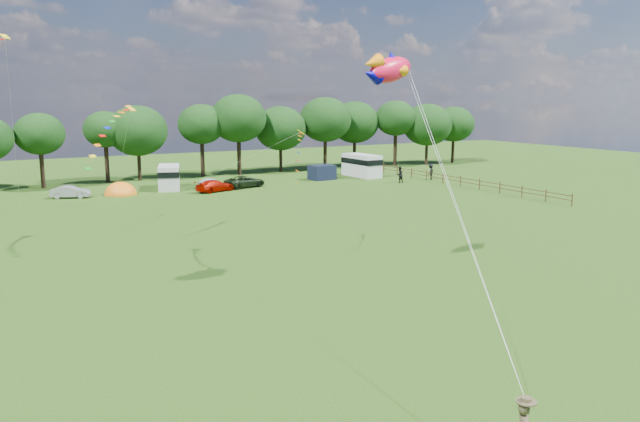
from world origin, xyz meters
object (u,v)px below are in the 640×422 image
car_d (245,182)px  campervan_d (362,165)px  car_b (70,192)px  walker_a (400,175)px  car_c (215,186)px  fish_kite (387,70)px  campervan_c (169,176)px  tent_greyblue (210,188)px  tent_orange (121,194)px  walker_b (431,172)px

car_d → campervan_d: bearing=-97.1°
car_b → walker_a: bearing=-80.8°
car_c → fish_kite: size_ratio=1.12×
walker_a → car_c: bearing=-13.8°
car_b → fish_kite: (10.96, -38.36, 10.64)m
campervan_c → campervan_d: size_ratio=0.97×
walker_a → tent_greyblue: bearing=-20.2°
tent_orange → tent_greyblue: size_ratio=1.13×
walker_b → campervan_d: bearing=-79.9°
fish_kite → tent_greyblue: bearing=71.4°
car_c → fish_kite: (-3.05, -35.43, 10.62)m
campervan_c → car_b: bearing=115.3°
tent_orange → campervan_d: bearing=1.0°
walker_a → walker_b: bearing=-179.0°
campervan_d → walker_a: 7.21m
walker_a → car_b: bearing=-14.5°
car_d → campervan_d: campervan_d is taller
car_b → tent_orange: (4.83, -0.11, -0.59)m
campervan_d → walker_b: size_ratio=2.98×
car_c → campervan_c: campervan_c is taller
campervan_d → fish_kite: (-23.64, -38.75, 9.75)m
fish_kite → campervan_c: bearing=77.2°
car_c → campervan_d: size_ratio=0.72×
car_d → fish_kite: fish_kite is taller
walker_a → car_d: bearing=-20.6°
car_d → campervan_c: size_ratio=0.84×
tent_orange → tent_greyblue: 9.41m
campervan_d → tent_orange: bearing=88.3°
campervan_c → tent_greyblue: campervan_c is taller
campervan_c → walker_b: 30.84m
car_b → tent_greyblue: size_ratio=1.08×
tent_greyblue → walker_b: size_ratio=1.66×
campervan_c → tent_greyblue: size_ratio=1.75×
tent_greyblue → walker_a: size_ratio=1.68×
campervan_d → tent_orange: campervan_d is taller
car_d → walker_b: (22.19, -4.88, 0.32)m
car_b → tent_orange: size_ratio=0.95×
fish_kite → car_b: bearing=92.3°
walker_a → walker_b: walker_b is taller
tent_orange → walker_a: bearing=-12.3°
car_d → campervan_d: 16.73m
campervan_c → walker_a: 26.22m
car_c → campervan_d: bearing=-98.7°
car_c → car_b: bearing=60.3°
car_d → walker_a: walker_a is taller
car_b → campervan_c: (10.37, 1.51, 0.76)m
car_b → campervan_d: (34.60, 0.39, 0.88)m
car_c → tent_orange: size_ratio=1.15×
car_c → tent_orange: tent_orange is taller
tent_orange → fish_kite: (6.13, -38.24, 11.23)m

